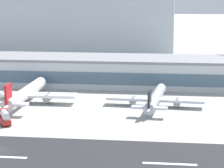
% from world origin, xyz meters
% --- Properties ---
extents(ground_plane, '(1400.00, 1400.00, 0.00)m').
position_xyz_m(ground_plane, '(0.00, 0.00, 0.00)').
color(ground_plane, '#A8A8A3').
extents(runway_centreline_dash_4, '(12.00, 1.20, 0.01)m').
position_xyz_m(runway_centreline_dash_4, '(1.82, -5.04, 0.09)').
color(runway_centreline_dash_4, white).
rests_on(runway_centreline_dash_4, runway_strip).
extents(runway_centreline_dash_5, '(12.00, 1.20, 0.01)m').
position_xyz_m(runway_centreline_dash_5, '(40.24, -5.04, 0.09)').
color(runway_centreline_dash_5, white).
rests_on(runway_centreline_dash_5, runway_strip).
extents(terminal_building, '(161.68, 26.70, 11.19)m').
position_xyz_m(terminal_building, '(12.11, 89.23, 5.60)').
color(terminal_building, silver).
rests_on(terminal_building, ground_plane).
extents(distant_hotel_block, '(129.45, 36.26, 40.00)m').
position_xyz_m(distant_hotel_block, '(-25.22, 184.14, 20.00)').
color(distant_hotel_block, '#A8B2BC').
rests_on(distant_hotel_block, ground_plane).
extents(airliner_red_tail_gate_1, '(35.18, 46.76, 9.76)m').
position_xyz_m(airliner_red_tail_gate_1, '(-9.38, 50.66, 3.11)').
color(airliner_red_tail_gate_1, white).
rests_on(airliner_red_tail_gate_1, ground_plane).
extents(airliner_black_tail_gate_2, '(32.38, 39.38, 8.22)m').
position_xyz_m(airliner_black_tail_gate_2, '(34.57, 50.81, 2.62)').
color(airliner_black_tail_gate_2, silver).
rests_on(airliner_black_tail_gate_2, ground_plane).
extents(service_fuel_truck_0, '(6.09, 8.77, 3.95)m').
position_xyz_m(service_fuel_truck_0, '(-7.24, 23.84, 2.03)').
color(service_fuel_truck_0, '#B2231E').
rests_on(service_fuel_truck_0, ground_plane).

